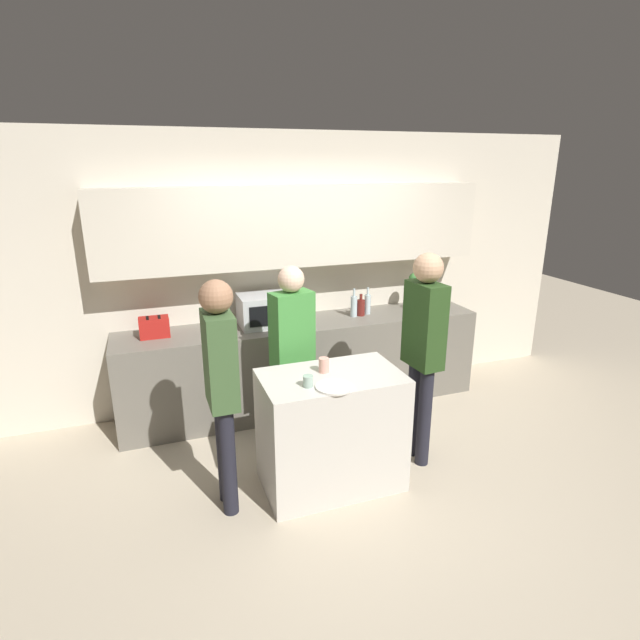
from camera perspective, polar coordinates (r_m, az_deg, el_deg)
ground_plane at (r=4.15m, az=4.55°, el=-17.86°), size 14.00×14.00×0.00m
back_wall at (r=5.02m, az=-2.86°, el=7.61°), size 6.40×0.40×2.70m
back_counter at (r=5.07m, az=-1.77°, el=-5.08°), size 3.60×0.62×0.90m
kitchen_island at (r=3.89m, az=1.28°, el=-12.49°), size 1.04×0.63×0.91m
microwave at (r=4.82m, az=-6.15°, el=1.16°), size 0.52×0.39×0.30m
toaster at (r=4.72m, az=-18.41°, el=-0.78°), size 0.26×0.16×0.18m
potted_plant at (r=5.40m, az=10.72°, el=3.28°), size 0.14×0.14×0.40m
bottle_0 at (r=5.08m, az=3.89°, el=1.63°), size 0.07×0.07×0.29m
bottle_1 at (r=5.12m, az=4.68°, el=1.46°), size 0.08×0.08×0.23m
bottle_2 at (r=5.18m, az=5.45°, el=1.86°), size 0.06×0.06×0.28m
plate_on_island at (r=3.48m, az=1.62°, el=-7.65°), size 0.26×0.26×0.01m
cup_0 at (r=3.48m, az=-1.37°, el=-7.01°), size 0.07×0.07×0.08m
cup_1 at (r=3.71m, az=0.44°, el=-5.18°), size 0.08×0.08×0.11m
person_left at (r=3.45m, az=-11.23°, el=-6.56°), size 0.22×0.34×1.69m
person_center at (r=4.13m, az=-3.20°, el=-2.84°), size 0.37×0.26×1.63m
person_right at (r=4.02m, az=11.74°, el=-2.37°), size 0.23×0.35×1.76m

